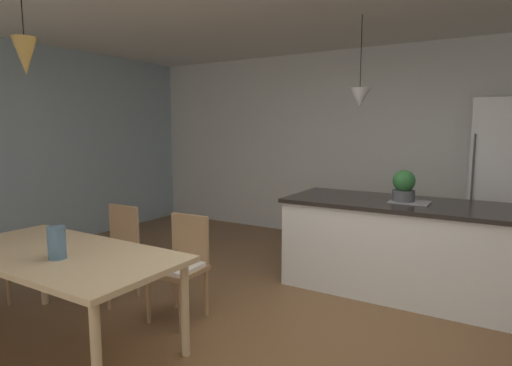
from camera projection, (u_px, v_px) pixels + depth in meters
name	position (u px, v px, depth m)	size (l,w,h in m)	color
ground_plane	(288.00, 351.00, 3.08)	(10.00, 8.40, 0.04)	brown
wall_back_kitchen	(398.00, 147.00, 5.66)	(10.00, 0.12, 2.70)	silver
dining_table	(61.00, 261.00, 3.02)	(1.85, 0.90, 0.72)	#D1B284
chair_far_left	(114.00, 249.00, 3.96)	(0.40, 0.40, 0.87)	#A87F56
chair_far_right	(181.00, 263.00, 3.53)	(0.42, 0.42, 0.87)	#A87F56
kitchen_island	(397.00, 245.00, 4.12)	(2.15, 0.94, 0.91)	white
refrigerator	(506.00, 185.00, 4.71)	(0.72, 0.67, 1.93)	silver
pendant_over_table	(25.00, 56.00, 2.89)	(0.16, 0.16, 0.73)	black
pendant_over_island_main	(360.00, 97.00, 4.14)	(0.20, 0.20, 0.89)	black
potted_plant_on_island	(404.00, 186.00, 4.02)	(0.21, 0.21, 0.31)	#4C4C51
vase_on_dining_table	(57.00, 243.00, 2.84)	(0.12, 0.12, 0.22)	slate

